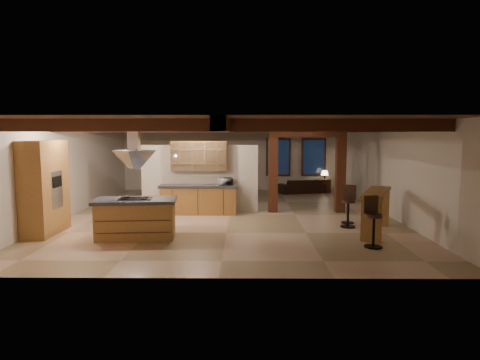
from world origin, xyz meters
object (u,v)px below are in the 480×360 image
object	(u,v)px
sofa	(302,186)
dining_table	(225,192)
kitchen_island	(136,218)
bar_counter	(376,205)

from	to	relation	value
sofa	dining_table	bearing A→B (deg)	18.49
dining_table	sofa	world-z (taller)	dining_table
kitchen_island	sofa	distance (m)	9.59
kitchen_island	bar_counter	world-z (taller)	bar_counter
dining_table	sofa	distance (m)	3.96
sofa	kitchen_island	bearing A→B (deg)	40.75
kitchen_island	sofa	xyz separation A→B (m)	(5.19, 8.06, -0.21)
dining_table	bar_counter	xyz separation A→B (m)	(4.15, -5.30, 0.42)
kitchen_island	bar_counter	xyz separation A→B (m)	(6.09, 0.49, 0.26)
kitchen_island	sofa	bearing A→B (deg)	57.23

